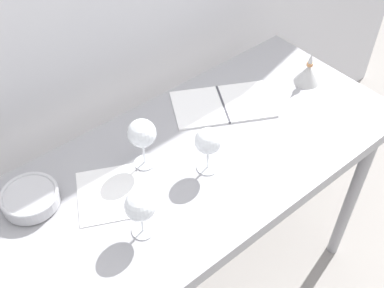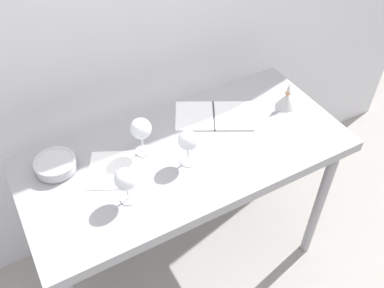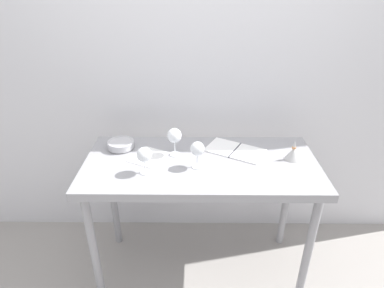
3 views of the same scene
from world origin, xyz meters
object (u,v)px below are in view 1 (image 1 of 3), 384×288
Objects in this scene: decanter_funnel at (308,73)px; tasting_sheet_upper at (109,194)px; wine_glass_near_left at (140,207)px; tasting_bowl at (30,198)px; open_notebook at (223,104)px; wine_glass_near_center at (208,142)px; wine_glass_far_left at (142,134)px.

tasting_sheet_upper is at bearing 178.84° from decanter_funnel.
tasting_bowl is at bearing 124.36° from wine_glass_near_left.
tasting_bowl is at bearing 176.40° from tasting_sheet_upper.
wine_glass_near_center is at bearing -112.79° from open_notebook.
wine_glass_near_left is at bearing -62.67° from tasting_sheet_upper.
decanter_funnel reaches higher than open_notebook.
wine_glass_near_left is (-0.29, -0.06, -0.00)m from wine_glass_near_center.
wine_glass_near_left is at bearing -126.83° from wine_glass_far_left.
wine_glass_near_center is 0.77× the size of tasting_sheet_upper.
wine_glass_far_left reaches higher than decanter_funnel.
tasting_sheet_upper is at bearing -167.93° from wine_glass_far_left.
wine_glass_far_left is (-0.14, 0.14, 0.01)m from wine_glass_near_center.
tasting_sheet_upper is at bearing -30.16° from tasting_bowl.
wine_glass_near_center reaches higher than wine_glass_near_left.
wine_glass_far_left reaches higher than wine_glass_near_left.
tasting_bowl is (-0.20, 0.29, -0.08)m from wine_glass_near_left.
wine_glass_near_left is 0.76× the size of tasting_sheet_upper.
tasting_bowl reaches higher than open_notebook.
wine_glass_far_left reaches higher than open_notebook.
decanter_funnel is at bearing 10.14° from wine_glass_near_left.
wine_glass_far_left is at bearing 175.90° from decanter_funnel.
wine_glass_near_center is at bearing -24.38° from tasting_bowl.
wine_glass_near_left is 0.21m from tasting_sheet_upper.
wine_glass_near_center is at bearing -45.88° from wine_glass_far_left.
tasting_sheet_upper is at bearing 90.77° from wine_glass_near_left.
open_notebook is at bearing 25.63° from wine_glass_near_left.
open_notebook is 0.54m from tasting_sheet_upper.
wine_glass_near_center is 1.01× the size of wine_glass_near_left.
open_notebook is 0.35m from decanter_funnel.
decanter_funnel is at bearing 25.41° from tasting_sheet_upper.
wine_glass_near_left reaches higher than decanter_funnel.
wine_glass_near_left reaches higher than open_notebook.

